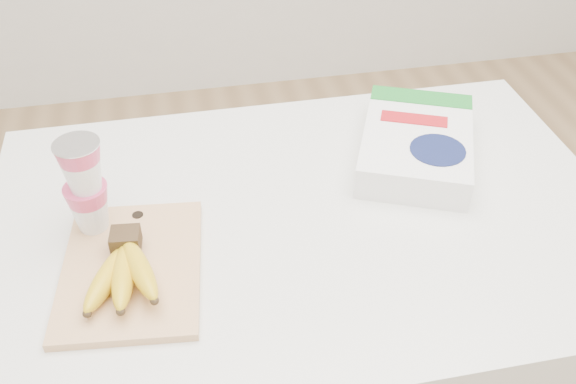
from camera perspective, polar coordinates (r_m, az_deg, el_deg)
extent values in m
cube|color=silver|center=(1.50, 1.36, -14.43)|extent=(1.16, 0.77, 0.87)
cube|color=tan|center=(1.10, -13.72, -6.61)|extent=(0.26, 0.33, 0.02)
cube|color=#382816|center=(1.10, -14.23, -4.15)|extent=(0.05, 0.05, 0.03)
ellipsoid|color=gold|center=(1.06, -15.76, -7.30)|extent=(0.09, 0.16, 0.05)
sphere|color=#382816|center=(1.01, -17.41, -10.27)|extent=(0.01, 0.01, 0.01)
ellipsoid|color=gold|center=(1.04, -14.44, -7.15)|extent=(0.04, 0.16, 0.05)
sphere|color=#382816|center=(0.99, -14.66, -10.23)|extent=(0.01, 0.01, 0.01)
ellipsoid|color=gold|center=(1.04, -13.06, -6.64)|extent=(0.08, 0.16, 0.05)
sphere|color=#382816|center=(0.99, -11.79, -9.44)|extent=(0.01, 0.01, 0.01)
cylinder|color=silver|center=(1.07, -18.35, 4.05)|extent=(0.08, 0.08, 0.00)
cube|color=white|center=(1.32, 11.33, 4.18)|extent=(0.32, 0.37, 0.07)
cube|color=#1C7E29|center=(1.41, 11.77, 8.25)|extent=(0.22, 0.13, 0.00)
cylinder|color=#121A44|center=(1.25, 13.17, 3.67)|extent=(0.14, 0.14, 0.00)
cube|color=red|center=(1.33, 11.15, 6.39)|extent=(0.14, 0.09, 0.00)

